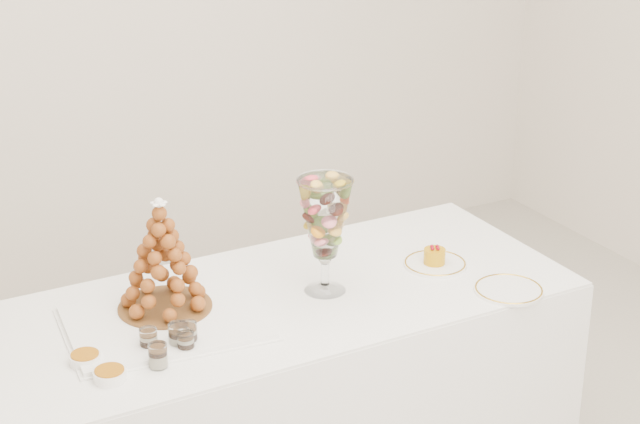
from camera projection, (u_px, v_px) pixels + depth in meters
buffet_table at (266, 404)px, 3.39m from camera, size 1.94×0.78×0.74m
lace_tray at (165, 323)px, 3.10m from camera, size 0.59×0.47×0.02m
macaron_vase at (325, 220)px, 3.23m from camera, size 0.17×0.17×0.37m
cake_plate at (435, 264)px, 3.48m from camera, size 0.21×0.21×0.01m
spare_plate at (509, 290)px, 3.31m from camera, size 0.22×0.22×0.01m
verrine_a at (149, 340)px, 2.96m from camera, size 0.05×0.05×0.07m
verrine_b at (179, 336)px, 2.97m from camera, size 0.06×0.06×0.08m
verrine_c at (188, 334)px, 2.98m from camera, size 0.06×0.06×0.07m
verrine_d at (158, 356)px, 2.88m from camera, size 0.06×0.06×0.07m
verrine_e at (186, 343)px, 2.95m from camera, size 0.05×0.05×0.06m
ramekin_back at (85, 359)px, 2.90m from camera, size 0.09×0.09×0.03m
ramekin_front at (110, 375)px, 2.82m from camera, size 0.09×0.09×0.03m
croquembouche at (162, 256)px, 3.10m from camera, size 0.29×0.29×0.35m
mousse_cake at (435, 256)px, 3.47m from camera, size 0.07×0.07×0.06m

